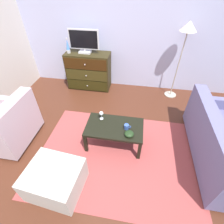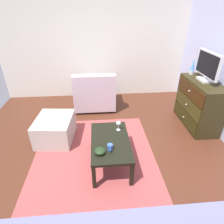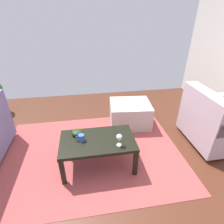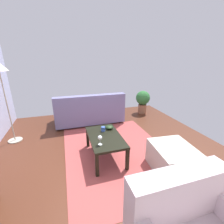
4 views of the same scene
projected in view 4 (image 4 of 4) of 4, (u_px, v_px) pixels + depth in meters
The scene contains 10 objects.
ground_plane at pixel (109, 161), 2.76m from camera, with size 5.39×4.73×0.05m, color #4A2517.
area_rug at pixel (116, 151), 2.99m from camera, with size 2.60×1.90×0.01m, color #9B403E.
coffee_table at pixel (105, 139), 2.72m from camera, with size 0.94×0.55×0.42m.
wine_glass at pixel (100, 138), 2.40m from camera, with size 0.07×0.07×0.16m.
mug at pixel (103, 129), 2.87m from camera, with size 0.11×0.08×0.08m.
bowl_decorative at pixel (109, 127), 2.96m from camera, with size 0.15×0.15×0.07m, color black.
couch_large at pixel (89, 111), 4.23m from camera, with size 0.85×1.79×0.83m.
ottoman at pixel (173, 159), 2.44m from camera, with size 0.70×0.60×0.42m, color #B1ADA0.
standing_lamp at pixel (0, 74), 2.91m from camera, with size 0.32×0.32×1.66m.
potted_plant at pixel (143, 100), 4.93m from camera, with size 0.44×0.44×0.72m.
Camera 4 is at (-2.22, 0.65, 1.72)m, focal length 24.88 mm.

